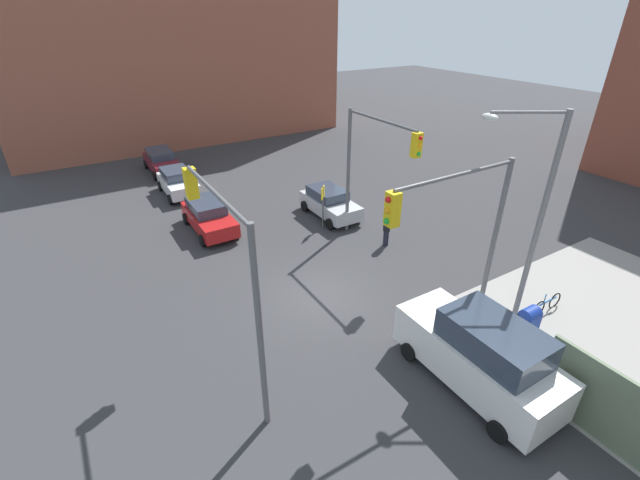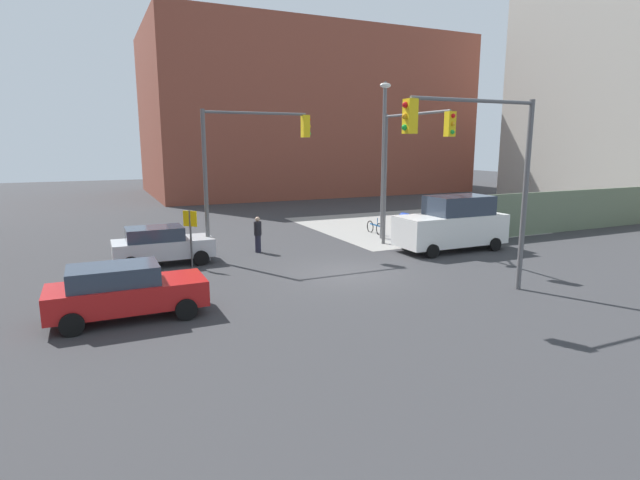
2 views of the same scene
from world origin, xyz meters
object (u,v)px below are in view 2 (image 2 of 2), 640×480
object	(u,v)px
smokestack	(455,117)
street_lamp_corner	(384,151)
traffic_signal_ne_corner	(408,154)
traffic_signal_nw_corner	(248,154)
bicycle_leaning_on_fence	(375,228)
hatchback_silver	(161,245)
mailbox_blue	(406,225)
pedestrian_crossing	(258,234)
hatchback_red	(125,290)
van_white_delivery	(452,224)
traffic_signal_se_corner	(483,158)

from	to	relation	value
smokestack	street_lamp_corner	bearing A→B (deg)	-135.21
smokestack	traffic_signal_ne_corner	xyz separation A→B (m)	(-25.20, -27.48, -3.53)
traffic_signal_nw_corner	bicycle_leaning_on_fence	xyz separation A→B (m)	(8.20, 2.70, -4.26)
hatchback_silver	street_lamp_corner	bearing A→B (deg)	4.24
mailbox_blue	bicycle_leaning_on_fence	xyz separation A→B (m)	(-0.60, 2.20, -0.42)
street_lamp_corner	pedestrian_crossing	distance (m)	7.98
hatchback_silver	bicycle_leaning_on_fence	world-z (taller)	hatchback_silver
street_lamp_corner	hatchback_silver	bearing A→B (deg)	-175.76
hatchback_red	van_white_delivery	world-z (taller)	van_white_delivery
street_lamp_corner	hatchback_silver	world-z (taller)	street_lamp_corner
street_lamp_corner	traffic_signal_ne_corner	bearing A→B (deg)	-99.70
traffic_signal_nw_corner	bicycle_leaning_on_fence	bearing A→B (deg)	18.20
smokestack	traffic_signal_se_corner	xyz separation A→B (m)	(-27.17, -34.50, -3.53)
van_white_delivery	pedestrian_crossing	distance (m)	9.33
street_lamp_corner	pedestrian_crossing	xyz separation A→B (m)	(-7.01, -0.29, -3.82)
street_lamp_corner	van_white_delivery	distance (m)	5.30
smokestack	hatchback_red	bearing A→B (deg)	-140.01
hatchback_silver	pedestrian_crossing	xyz separation A→B (m)	(4.46, 0.56, 0.04)
traffic_signal_ne_corner	hatchback_silver	world-z (taller)	traffic_signal_ne_corner
traffic_signal_se_corner	mailbox_blue	xyz separation A→B (m)	(3.66, 9.50, -3.85)
traffic_signal_nw_corner	bicycle_leaning_on_fence	size ratio (longest dim) A/B	3.71
smokestack	mailbox_blue	distance (m)	35.10
traffic_signal_nw_corner	street_lamp_corner	bearing A→B (deg)	7.38
hatchback_silver	pedestrian_crossing	distance (m)	4.49
traffic_signal_se_corner	hatchback_red	world-z (taller)	traffic_signal_se_corner
bicycle_leaning_on_fence	hatchback_silver	bearing A→B (deg)	-168.01
traffic_signal_nw_corner	pedestrian_crossing	xyz separation A→B (m)	(0.60, 0.70, -3.72)
smokestack	bicycle_leaning_on_fence	xyz separation A→B (m)	(-24.10, -22.80, -7.79)
pedestrian_crossing	bicycle_leaning_on_fence	distance (m)	7.88
pedestrian_crossing	bicycle_leaning_on_fence	xyz separation A→B (m)	(7.60, 2.00, -0.54)
bicycle_leaning_on_fence	traffic_signal_ne_corner	bearing A→B (deg)	-103.24
traffic_signal_ne_corner	traffic_signal_nw_corner	bearing A→B (deg)	164.44
traffic_signal_se_corner	bicycle_leaning_on_fence	world-z (taller)	traffic_signal_se_corner
smokestack	bicycle_leaning_on_fence	bearing A→B (deg)	-136.59
traffic_signal_ne_corner	van_white_delivery	size ratio (longest dim) A/B	1.20
traffic_signal_ne_corner	van_white_delivery	distance (m)	4.05
traffic_signal_nw_corner	traffic_signal_se_corner	bearing A→B (deg)	-60.27
traffic_signal_ne_corner	bicycle_leaning_on_fence	size ratio (longest dim) A/B	3.71
traffic_signal_nw_corner	pedestrian_crossing	distance (m)	3.83
pedestrian_crossing	bicycle_leaning_on_fence	size ratio (longest dim) A/B	0.97
traffic_signal_nw_corner	bicycle_leaning_on_fence	distance (m)	9.63
mailbox_blue	hatchback_red	world-z (taller)	hatchback_red
mailbox_blue	pedestrian_crossing	world-z (taller)	pedestrian_crossing
mailbox_blue	van_white_delivery	size ratio (longest dim) A/B	0.26
bicycle_leaning_on_fence	smokestack	bearing A→B (deg)	43.41
traffic_signal_nw_corner	pedestrian_crossing	size ratio (longest dim) A/B	3.82
traffic_signal_se_corner	van_white_delivery	xyz separation A→B (m)	(4.14, 6.30, -3.33)
traffic_signal_nw_corner	mailbox_blue	distance (m)	9.61
traffic_signal_ne_corner	smokestack	bearing A→B (deg)	47.47
traffic_signal_se_corner	pedestrian_crossing	size ratio (longest dim) A/B	3.82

